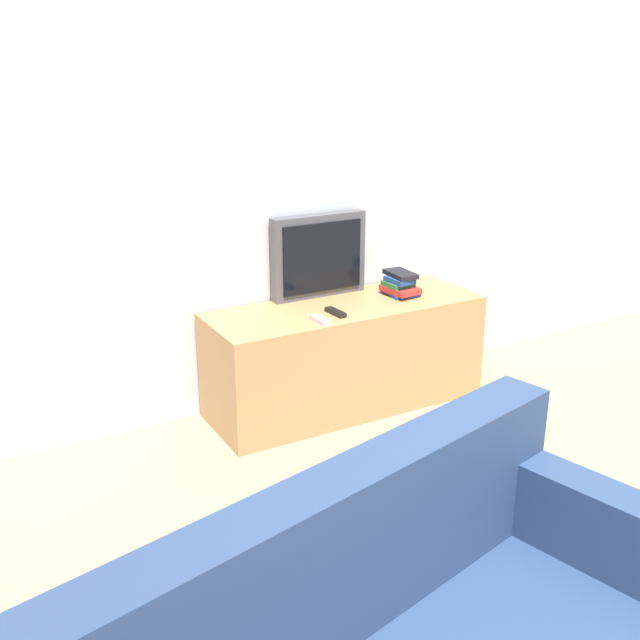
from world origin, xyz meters
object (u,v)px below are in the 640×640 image
object	(u,v)px
remote_on_stand	(336,312)
remote_secondary	(320,320)
television	(319,256)
tv_stand	(345,356)
book_stack	(400,285)

from	to	relation	value
remote_on_stand	remote_secondary	bearing A→B (deg)	-153.04
television	remote_secondary	xyz separation A→B (m)	(-0.22, -0.40, -0.22)
tv_stand	remote_secondary	world-z (taller)	remote_secondary
remote_on_stand	remote_secondary	world-z (taller)	same
tv_stand	television	distance (m)	0.58
book_stack	remote_on_stand	size ratio (longest dim) A/B	1.56
tv_stand	remote_on_stand	world-z (taller)	remote_on_stand
television	remote_on_stand	bearing A→B (deg)	-104.38
book_stack	television	bearing A→B (deg)	152.55
television	book_stack	distance (m)	0.50
book_stack	remote_secondary	distance (m)	0.66
book_stack	remote_on_stand	xyz separation A→B (m)	(-0.50, -0.12, -0.05)
tv_stand	television	world-z (taller)	television
book_stack	remote_secondary	size ratio (longest dim) A/B	1.62
television	book_stack	size ratio (longest dim) A/B	2.42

